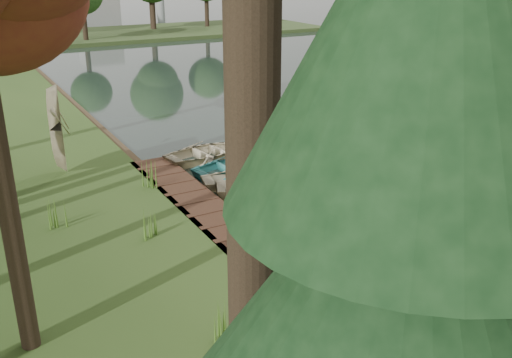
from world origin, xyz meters
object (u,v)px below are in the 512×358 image
boardwalk (238,241)px  rowboat_1 (421,295)px  rowboat_0 (454,317)px  stored_rowboat (64,164)px  rowboat_2 (392,261)px

boardwalk → rowboat_1: rowboat_1 is taller
boardwalk → rowboat_0: (2.30, -6.19, 0.28)m
rowboat_1 → boardwalk: bearing=32.8°
boardwalk → stored_rowboat: stored_rowboat is taller
boardwalk → stored_rowboat: 8.76m
rowboat_2 → rowboat_1: bearing=146.3°
rowboat_0 → rowboat_1: bearing=-6.7°
boardwalk → rowboat_2: bearing=-50.3°
rowboat_1 → rowboat_2: size_ratio=1.01×
rowboat_0 → stored_rowboat: size_ratio=1.10×
rowboat_0 → stored_rowboat: bearing=17.3°
rowboat_0 → rowboat_2: rowboat_0 is taller
rowboat_0 → rowboat_1: 1.07m
rowboat_0 → stored_rowboat: 15.35m
rowboat_0 → rowboat_1: (0.05, 1.07, -0.04)m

